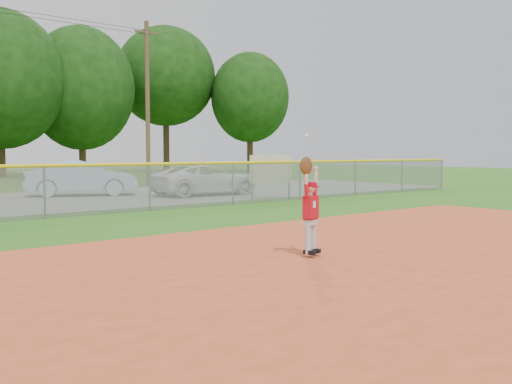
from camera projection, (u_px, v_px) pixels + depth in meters
ground at (288, 280)px, 8.39m from camera, size 120.00×120.00×0.00m
clay_infield at (480, 326)px, 6.09m from camera, size 24.00×16.00×0.04m
car_blue at (82, 178)px, 24.20m from camera, size 4.78×3.33×1.49m
car_white_b at (206, 180)px, 24.58m from camera, size 4.87×2.46×1.32m
sponsor_sign at (271, 170)px, 22.53m from camera, size 1.97×0.28×1.76m
outfield_fence at (44, 188)px, 15.98m from camera, size 40.06×0.10×1.55m
ballplayer at (310, 206)px, 9.98m from camera, size 0.56×0.31×2.10m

